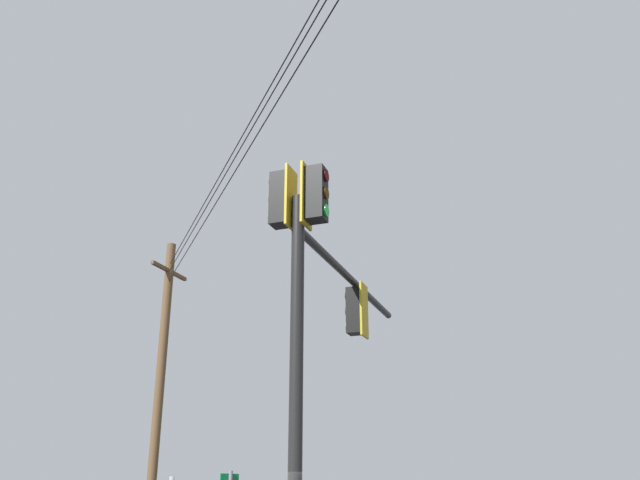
{
  "coord_description": "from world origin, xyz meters",
  "views": [
    {
      "loc": [
        8.88,
        2.54,
        2.18
      ],
      "look_at": [
        -1.65,
        1.11,
        6.25
      ],
      "focal_mm": 37.77,
      "sensor_mm": 36.0,
      "label": 1
    }
  ],
  "objects": [
    {
      "name": "utility_pole_wooden",
      "position": [
        -12.73,
        -5.77,
        5.44
      ],
      "size": [
        2.06,
        0.6,
        10.64
      ],
      "color": "brown",
      "rests_on": "ground"
    },
    {
      "name": "signal_mast_assembly",
      "position": [
        -1.56,
        1.09,
        5.08
      ],
      "size": [
        5.77,
        1.73,
        7.14
      ],
      "color": "black",
      "rests_on": "ground"
    }
  ]
}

